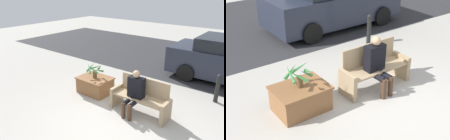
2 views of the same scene
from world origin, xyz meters
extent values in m
plane|color=#ADA89E|center=(0.00, 0.00, 0.00)|extent=(30.00, 30.00, 0.00)
cube|color=#2D2D30|center=(0.00, 6.08, 0.00)|extent=(20.00, 6.00, 0.01)
cube|color=tan|center=(-0.49, 0.81, 0.27)|extent=(0.09, 0.51, 0.55)
cube|color=tan|center=(0.97, 0.81, 0.27)|extent=(0.09, 0.51, 0.55)
cube|color=tan|center=(0.24, 0.81, 0.43)|extent=(1.37, 0.47, 0.04)
cube|color=tan|center=(0.24, 1.04, 0.68)|extent=(1.37, 0.04, 0.46)
cube|color=black|center=(0.15, 0.77, 0.72)|extent=(0.41, 0.22, 0.54)
sphere|color=tan|center=(0.15, 0.75, 1.08)|extent=(0.18, 0.18, 0.18)
cylinder|color=black|center=(0.06, 0.56, 0.39)|extent=(0.11, 0.41, 0.11)
cylinder|color=black|center=(0.24, 0.56, 0.39)|extent=(0.11, 0.41, 0.11)
cylinder|color=#472D1E|center=(0.06, 0.36, 0.22)|extent=(0.10, 0.10, 0.43)
cylinder|color=#472D1E|center=(0.24, 0.36, 0.22)|extent=(0.10, 0.10, 0.43)
cube|color=black|center=(0.15, 0.54, 0.54)|extent=(0.07, 0.09, 0.12)
cube|color=brown|center=(-1.45, 0.98, 0.25)|extent=(0.96, 0.71, 0.49)
cube|color=brown|center=(-1.45, 0.98, 0.47)|extent=(1.01, 0.76, 0.04)
cylinder|color=brown|center=(-1.45, 0.98, 0.60)|extent=(0.12, 0.12, 0.21)
cone|color=#387F3D|center=(-1.28, 0.95, 0.78)|extent=(0.13, 0.38, 0.20)
cone|color=#387F3D|center=(-1.37, 1.11, 0.82)|extent=(0.33, 0.25, 0.27)
cone|color=#387F3D|center=(-1.54, 1.13, 0.78)|extent=(0.36, 0.24, 0.19)
cone|color=#387F3D|center=(-1.62, 0.99, 0.80)|extent=(0.09, 0.37, 0.24)
cone|color=#387F3D|center=(-1.55, 0.85, 0.81)|extent=(0.33, 0.27, 0.25)
cone|color=#387F3D|center=(-1.40, 0.83, 0.82)|extent=(0.34, 0.19, 0.28)
cube|color=#232838|center=(1.70, 4.48, 0.65)|extent=(4.21, 1.80, 0.90)
cylinder|color=black|center=(3.00, 3.58, 0.30)|extent=(0.60, 0.18, 0.60)
cylinder|color=black|center=(3.00, 5.38, 0.30)|extent=(0.60, 0.18, 0.60)
cylinder|color=black|center=(0.40, 3.58, 0.30)|extent=(0.60, 0.18, 0.60)
cylinder|color=black|center=(0.40, 5.38, 0.30)|extent=(0.60, 0.18, 0.60)
cylinder|color=black|center=(1.65, 2.66, 0.37)|extent=(0.12, 0.12, 0.74)
sphere|color=black|center=(1.65, 2.66, 0.78)|extent=(0.13, 0.13, 0.13)
camera|label=1|loc=(2.75, -3.51, 3.07)|focal=35.00mm
camera|label=2|loc=(-3.74, -3.37, 3.40)|focal=50.00mm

